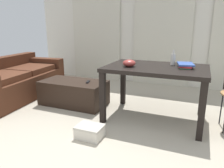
# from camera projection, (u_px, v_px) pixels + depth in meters

# --- Properties ---
(ground_plane) EXTENTS (8.56, 8.56, 0.00)m
(ground_plane) POSITION_uv_depth(u_px,v_px,m) (130.00, 120.00, 2.98)
(ground_plane) COLOR #B2A893
(wall_back) EXTENTS (6.15, 0.10, 2.47)m
(wall_back) POSITION_uv_depth(u_px,v_px,m) (163.00, 28.00, 4.60)
(wall_back) COLOR silver
(wall_back) RESTS_ON ground
(curtains) EXTENTS (4.37, 0.03, 2.10)m
(curtains) POSITION_uv_depth(u_px,v_px,m) (162.00, 36.00, 4.57)
(curtains) COLOR beige
(curtains) RESTS_ON ground
(couch) EXTENTS (1.07, 1.99, 0.71)m
(couch) POSITION_uv_depth(u_px,v_px,m) (14.00, 81.00, 3.91)
(couch) COLOR #4C2819
(couch) RESTS_ON ground
(coffee_table) EXTENTS (1.07, 0.56, 0.40)m
(coffee_table) POSITION_uv_depth(u_px,v_px,m) (74.00, 93.00, 3.56)
(coffee_table) COLOR black
(coffee_table) RESTS_ON ground
(craft_table) EXTENTS (1.32, 0.90, 0.75)m
(craft_table) POSITION_uv_depth(u_px,v_px,m) (156.00, 73.00, 2.88)
(craft_table) COLOR black
(craft_table) RESTS_ON ground
(bottle_near) EXTENTS (0.06, 0.06, 0.21)m
(bottle_near) POSITION_uv_depth(u_px,v_px,m) (173.00, 59.00, 2.93)
(bottle_near) COLOR beige
(bottle_near) RESTS_ON craft_table
(bowl) EXTENTS (0.17, 0.17, 0.09)m
(bowl) POSITION_uv_depth(u_px,v_px,m) (129.00, 63.00, 2.83)
(bowl) COLOR #9E3833
(bowl) RESTS_ON craft_table
(book_stack) EXTENTS (0.25, 0.32, 0.06)m
(book_stack) POSITION_uv_depth(u_px,v_px,m) (186.00, 65.00, 2.77)
(book_stack) COLOR #2D7F56
(book_stack) RESTS_ON craft_table
(scissors) EXTENTS (0.11, 0.07, 0.00)m
(scissors) POSITION_uv_depth(u_px,v_px,m) (131.00, 63.00, 3.09)
(scissors) COLOR #9EA0A5
(scissors) RESTS_ON craft_table
(tv_remote_primary) EXTENTS (0.08, 0.15, 0.02)m
(tv_remote_primary) POSITION_uv_depth(u_px,v_px,m) (88.00, 82.00, 3.43)
(tv_remote_primary) COLOR black
(tv_remote_primary) RESTS_ON coffee_table
(shoebox) EXTENTS (0.31, 0.24, 0.15)m
(shoebox) POSITION_uv_depth(u_px,v_px,m) (90.00, 131.00, 2.51)
(shoebox) COLOR beige
(shoebox) RESTS_ON ground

